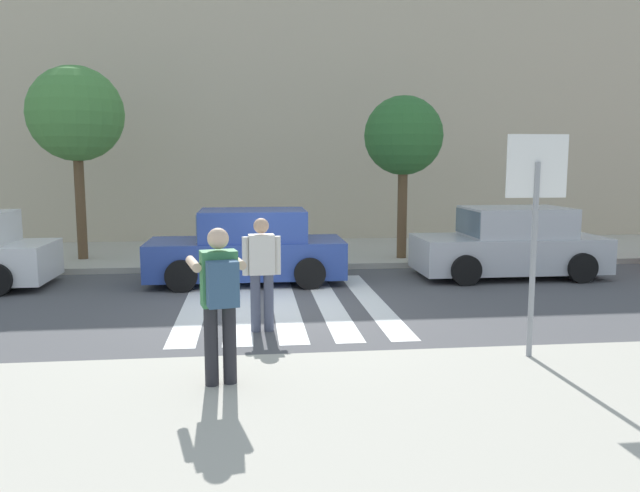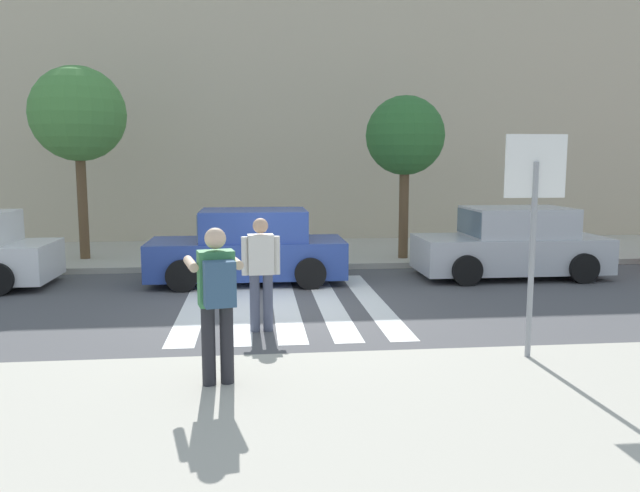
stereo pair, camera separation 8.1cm
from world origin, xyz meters
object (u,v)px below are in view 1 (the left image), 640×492
at_px(pedestrian_crossing, 262,268).
at_px(parked_car_silver, 510,244).
at_px(parked_car_blue, 248,248).
at_px(street_tree_west, 76,115).
at_px(street_tree_center, 403,137).
at_px(photographer_with_backpack, 220,293).
at_px(stop_sign, 536,196).

height_order(pedestrian_crossing, parked_car_silver, pedestrian_crossing).
xyz_separation_m(parked_car_blue, parked_car_silver, (5.79, -0.00, 0.00)).
height_order(pedestrian_crossing, street_tree_west, street_tree_west).
bearing_deg(parked_car_blue, street_tree_center, 28.34).
bearing_deg(parked_car_blue, pedestrian_crossing, -86.85).
height_order(parked_car_silver, street_tree_west, street_tree_west).
distance_m(pedestrian_crossing, parked_car_blue, 3.91).
height_order(parked_car_silver, street_tree_center, street_tree_center).
relative_size(street_tree_west, street_tree_center, 1.17).
bearing_deg(photographer_with_backpack, stop_sign, 9.04).
height_order(stop_sign, pedestrian_crossing, stop_sign).
relative_size(parked_car_blue, street_tree_center, 1.02).
distance_m(street_tree_west, street_tree_center, 8.00).
xyz_separation_m(parked_car_silver, street_tree_west, (-9.90, 2.80, 2.94)).
height_order(photographer_with_backpack, parked_car_blue, photographer_with_backpack).
bearing_deg(street_tree_center, pedestrian_crossing, -121.27).
bearing_deg(parked_car_silver, parked_car_blue, 180.00).
xyz_separation_m(photographer_with_backpack, street_tree_west, (-3.83, 9.32, 2.50)).
bearing_deg(stop_sign, street_tree_center, 87.63).
bearing_deg(street_tree_west, parked_car_silver, -15.77).
height_order(parked_car_blue, street_tree_center, street_tree_center).
distance_m(stop_sign, parked_car_blue, 7.03).
bearing_deg(photographer_with_backpack, street_tree_center, 64.39).
distance_m(parked_car_blue, street_tree_west, 5.78).
bearing_deg(pedestrian_crossing, photographer_with_backpack, -100.72).
bearing_deg(parked_car_silver, photographer_with_backpack, -132.96).
bearing_deg(parked_car_silver, stop_sign, -111.12).
relative_size(pedestrian_crossing, parked_car_silver, 0.42).
bearing_deg(pedestrian_crossing, parked_car_blue, 93.15).
relative_size(parked_car_silver, street_tree_center, 1.02).
bearing_deg(street_tree_center, stop_sign, -92.37).
bearing_deg(photographer_with_backpack, parked_car_silver, 47.04).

